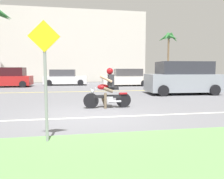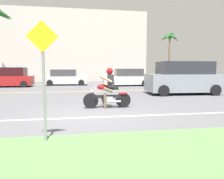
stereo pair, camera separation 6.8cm
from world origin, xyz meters
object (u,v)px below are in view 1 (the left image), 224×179
Objects in this scene: parked_car_2 at (126,78)px; street_sign at (45,70)px; suv_nearby at (183,78)px; palm_tree_1 at (169,41)px; parked_car_0 at (10,78)px; parked_car_3 at (185,78)px; parked_car_1 at (65,78)px; motorcyclist at (108,91)px.

street_sign reaches higher than parked_car_2.
palm_tree_1 is (3.32, 9.33, 3.62)m from suv_nearby.
parked_car_2 is 0.78× the size of palm_tree_1.
palm_tree_1 reaches higher than suv_nearby.
parked_car_0 reaches higher than parked_car_3.
suv_nearby is 10.54m from palm_tree_1.
parked_car_0 is at bearing 148.92° from suv_nearby.
parked_car_2 is 1.73× the size of street_sign.
street_sign is at bearing -132.71° from suv_nearby.
parked_car_2 is at bearing -2.86° from parked_car_0.
street_sign reaches higher than parked_car_0.
parked_car_3 is 17.28m from street_sign.
parked_car_2 is 15.51m from street_sign.
parked_car_0 is 0.90× the size of parked_car_1.
palm_tree_1 is (10.97, 0.62, 3.88)m from parked_car_1.
suv_nearby is at bearing -48.69° from parked_car_1.
parked_car_3 reaches higher than parked_car_2.
parked_car_1 is at bearing 100.53° from motorcyclist.
parked_car_0 is 15.99m from street_sign.
parked_car_0 reaches higher than parked_car_2.
motorcyclist is at bearing -143.43° from suv_nearby.
motorcyclist is at bearing -131.57° from parked_car_3.
motorcyclist is at bearing -123.03° from palm_tree_1.
parked_car_0 is at bearing -164.31° from parked_car_1.
parked_car_0 is 1.49× the size of street_sign.
suv_nearby is at bearing -109.59° from palm_tree_1.
palm_tree_1 is (15.60, 1.92, 3.81)m from parked_car_0.
suv_nearby is 14.34m from parked_car_0.
palm_tree_1 reaches higher than parked_car_0.
suv_nearby is 1.09× the size of parked_car_3.
palm_tree_1 is 2.21× the size of street_sign.
suv_nearby is 1.08× the size of parked_car_2.
motorcyclist is 0.77× the size of street_sign.
street_sign is (0.53, -16.42, 0.81)m from parked_car_1.
street_sign reaches higher than parked_car_1.
street_sign is (-10.44, -17.04, -3.08)m from palm_tree_1.
parked_car_0 is at bearing -172.97° from palm_tree_1.
street_sign is at bearing -88.16° from parked_car_1.
parked_car_3 reaches higher than motorcyclist.
parked_car_3 is (15.73, -1.48, -0.01)m from parked_car_0.
palm_tree_1 reaches higher than street_sign.
palm_tree_1 reaches higher than parked_car_1.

